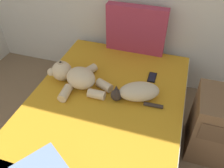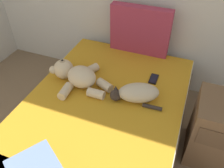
# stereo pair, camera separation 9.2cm
# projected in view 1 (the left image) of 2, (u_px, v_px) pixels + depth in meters

# --- Properties ---
(bed) EXTENTS (1.34, 1.96, 0.47)m
(bed) POSITION_uv_depth(u_px,v_px,m) (103.00, 125.00, 2.05)
(bed) COLOR brown
(bed) RESTS_ON ground_plane
(patterned_cushion) EXTENTS (0.62, 0.10, 0.50)m
(patterned_cushion) POSITION_uv_depth(u_px,v_px,m) (136.00, 30.00, 2.38)
(patterned_cushion) COLOR #A5334C
(patterned_cushion) RESTS_ON bed
(cat) EXTENTS (0.44, 0.31, 0.15)m
(cat) POSITION_uv_depth(u_px,v_px,m) (137.00, 92.00, 1.92)
(cat) COLOR #C6B293
(cat) RESTS_ON bed
(teddy_bear) EXTENTS (0.61, 0.52, 0.20)m
(teddy_bear) POSITION_uv_depth(u_px,v_px,m) (75.00, 77.00, 2.06)
(teddy_bear) COLOR beige
(teddy_bear) RESTS_ON bed
(cell_phone) EXTENTS (0.07, 0.15, 0.01)m
(cell_phone) POSITION_uv_depth(u_px,v_px,m) (152.00, 77.00, 2.17)
(cell_phone) COLOR black
(cell_phone) RESTS_ON bed
(nightstand) EXTENTS (0.50, 0.46, 0.62)m
(nightstand) POSITION_uv_depth(u_px,v_px,m) (222.00, 127.00, 1.93)
(nightstand) COLOR brown
(nightstand) RESTS_ON ground_plane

